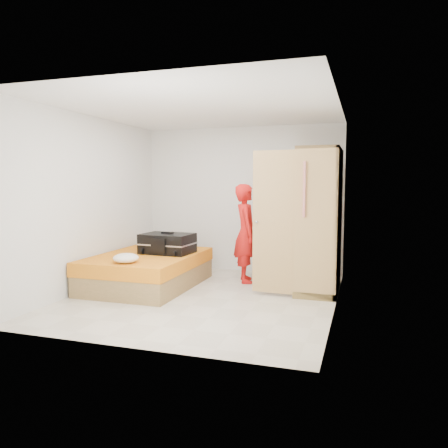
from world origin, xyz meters
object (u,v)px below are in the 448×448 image
(bed, at_px, (148,270))
(person, at_px, (246,233))
(suitcase, at_px, (167,244))
(round_cushion, at_px, (126,258))
(wardrobe, at_px, (316,224))

(bed, height_order, person, person)
(person, height_order, suitcase, person)
(bed, relative_size, suitcase, 2.45)
(person, xyz_separation_m, suitcase, (-1.12, -0.57, -0.14))
(person, relative_size, round_cushion, 4.47)
(wardrobe, bearing_deg, bed, -168.69)
(bed, height_order, wardrobe, wardrobe)
(bed, height_order, round_cushion, round_cushion)
(person, bearing_deg, round_cushion, 117.22)
(person, bearing_deg, suitcase, 94.75)
(wardrobe, bearing_deg, round_cushion, -152.90)
(person, distance_m, suitcase, 1.27)
(bed, bearing_deg, person, 29.64)
(suitcase, bearing_deg, bed, -136.13)
(suitcase, height_order, round_cushion, suitcase)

